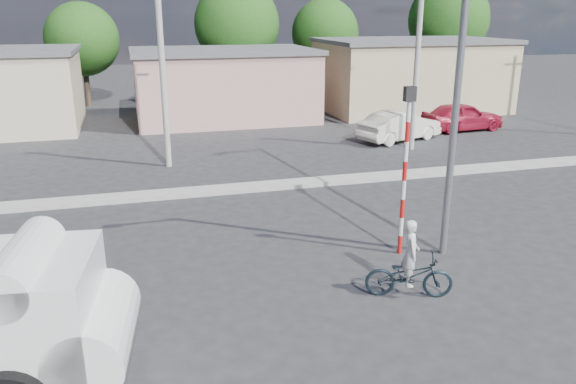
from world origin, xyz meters
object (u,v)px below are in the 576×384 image
object	(u,v)px
car_red	(462,116)
traffic_pole	(406,158)
bicycle	(409,275)
streetlight	(454,61)
car_cream	(400,126)
cyclist	(410,265)

from	to	relation	value
car_red	traffic_pole	world-z (taller)	traffic_pole
bicycle	streetlight	distance (m)	5.17
streetlight	bicycle	bearing A→B (deg)	-134.03
bicycle	car_cream	distance (m)	16.10
car_cream	cyclist	bearing A→B (deg)	135.45
bicycle	traffic_pole	xyz separation A→B (m)	(0.88, 2.18, 2.09)
cyclist	car_cream	world-z (taller)	cyclist
car_cream	car_red	size ratio (longest dim) A/B	1.00
bicycle	cyclist	xyz separation A→B (m)	(0.00, 0.00, 0.25)
bicycle	streetlight	world-z (taller)	streetlight
traffic_pole	streetlight	world-z (taller)	streetlight
bicycle	traffic_pole	world-z (taller)	traffic_pole
cyclist	car_red	bearing A→B (deg)	-16.25
cyclist	traffic_pole	size ratio (longest dim) A/B	0.35
bicycle	cyclist	size ratio (longest dim) A/B	1.27
bicycle	car_red	xyz separation A→B (m)	(11.28, 15.85, 0.25)
car_cream	car_red	distance (m)	4.52
streetlight	car_cream	bearing A→B (deg)	67.84
streetlight	car_red	bearing A→B (deg)	55.90
cyclist	car_cream	distance (m)	16.10
bicycle	cyclist	distance (m)	0.25
car_red	cyclist	bearing A→B (deg)	140.44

